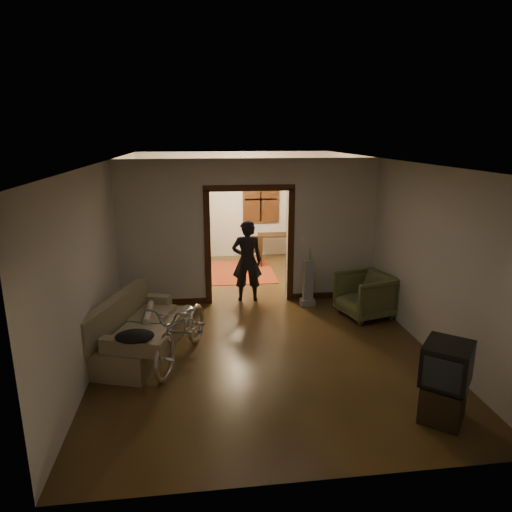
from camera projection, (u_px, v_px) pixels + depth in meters
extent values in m
cube|color=#362511|center=(254.00, 314.00, 8.46)|extent=(5.00, 8.50, 0.01)
cube|color=white|center=(254.00, 161.00, 7.74)|extent=(5.00, 8.50, 0.01)
cube|color=beige|center=(235.00, 205.00, 12.17)|extent=(5.00, 0.02, 2.80)
cube|color=beige|center=(109.00, 245.00, 7.80)|extent=(0.02, 8.50, 2.80)
cube|color=beige|center=(388.00, 237.00, 8.41)|extent=(0.02, 8.50, 2.80)
cube|color=beige|center=(249.00, 232.00, 8.82)|extent=(5.00, 0.14, 2.80)
cube|color=#361B0C|center=(249.00, 247.00, 8.90)|extent=(1.74, 0.20, 2.32)
cube|color=black|center=(261.00, 199.00, 12.18)|extent=(0.98, 0.06, 1.28)
sphere|color=#FFE0A5|center=(240.00, 175.00, 10.25)|extent=(0.24, 0.24, 0.24)
cube|color=silver|center=(303.00, 239.00, 8.91)|extent=(0.08, 0.01, 0.12)
cube|color=#77704F|center=(140.00, 325.00, 6.89)|extent=(1.43, 2.11, 0.89)
cylinder|color=beige|center=(148.00, 312.00, 7.16)|extent=(0.10, 0.80, 0.10)
ellipsoid|color=black|center=(135.00, 336.00, 5.96)|extent=(0.51, 0.38, 0.15)
imported|color=silver|center=(182.00, 329.00, 6.65)|extent=(1.23, 1.95, 0.97)
imported|color=brown|center=(365.00, 295.00, 8.29)|extent=(1.07, 1.05, 0.80)
cube|color=black|center=(443.00, 402.00, 5.30)|extent=(0.66, 0.66, 0.45)
cube|color=black|center=(447.00, 364.00, 5.17)|extent=(0.74, 0.75, 0.48)
cube|color=gray|center=(308.00, 283.00, 8.82)|extent=(0.31, 0.27, 0.91)
imported|color=black|center=(247.00, 261.00, 8.98)|extent=(0.61, 0.42, 1.64)
cube|color=maroon|center=(242.00, 272.00, 11.04)|extent=(1.51, 1.96, 0.01)
cube|color=#293922|center=(184.00, 228.00, 11.69)|extent=(0.95, 0.60, 1.80)
sphere|color=#1E5972|center=(183.00, 187.00, 11.42)|extent=(0.30, 0.30, 0.30)
cube|color=black|center=(275.00, 247.00, 12.14)|extent=(1.01, 0.76, 0.66)
cube|color=black|center=(254.00, 250.00, 11.47)|extent=(0.45, 0.45, 0.82)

